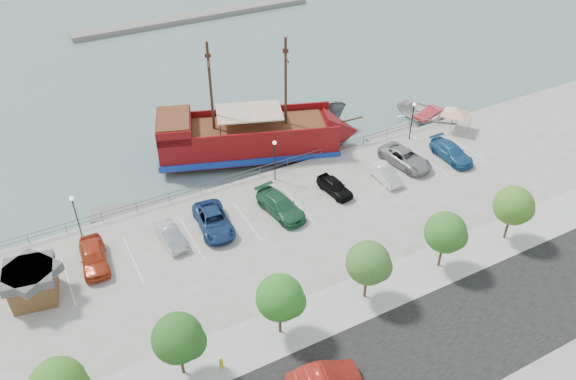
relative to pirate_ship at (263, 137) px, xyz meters
name	(u,v)px	position (x,y,z in m)	size (l,w,h in m)	color
ground	(309,226)	(-1.54, -12.26, -2.22)	(160.00, 160.00, 0.00)	slate
street	(428,350)	(-1.54, -28.26, -1.21)	(100.00, 8.00, 0.04)	black
sidewalk	(375,292)	(-1.54, -22.26, -1.20)	(100.00, 4.00, 0.05)	#AFAEAE
seawall_railing	(269,168)	(-1.54, -4.46, -0.69)	(50.00, 0.06, 1.00)	#585B5F
far_shore	(196,17)	(8.46, 42.74, -1.82)	(40.00, 3.00, 0.80)	gray
pirate_ship	(263,137)	(0.00, 0.00, 0.00)	(21.35, 12.09, 13.25)	maroon
patrol_boat	(315,117)	(7.76, 2.55, -0.92)	(2.53, 6.72, 2.60)	#424A4F
speedboat	(427,116)	(19.75, -2.38, -1.46)	(5.21, 7.30, 1.51)	silver
dock_west	(133,211)	(-14.68, -3.06, -2.01)	(7.31, 2.09, 0.42)	slate
dock_mid	(331,152)	(6.44, -3.06, -2.04)	(6.22, 1.78, 0.36)	gray
dock_east	(392,134)	(14.33, -3.06, -2.04)	(6.26, 1.79, 0.36)	gray
shed	(32,283)	(-23.87, -10.99, 0.29)	(3.99, 3.99, 2.83)	brown
canopy_tent	(457,107)	(19.88, -6.40, 1.49)	(4.30, 4.30, 3.12)	slate
street_sedan	(324,378)	(-9.07, -27.35, -0.45)	(1.63, 4.66, 1.54)	#B42419
fire_hydrant	(221,363)	(-14.23, -23.06, -0.77)	(0.29, 0.29, 0.83)	gold
lamp_post_left	(75,210)	(-19.54, -5.76, 1.72)	(0.36, 0.36, 4.28)	black
lamp_post_mid	(275,153)	(-1.54, -5.76, 1.72)	(0.36, 0.36, 4.28)	black
lamp_post_right	(413,114)	(14.46, -5.76, 1.72)	(0.36, 0.36, 4.28)	black
tree_b	(180,339)	(-16.39, -22.33, 2.08)	(3.30, 3.20, 5.00)	#473321
tree_c	(282,299)	(-9.39, -22.33, 2.08)	(3.30, 3.20, 5.00)	#473321
tree_d	(370,264)	(-2.39, -22.33, 2.08)	(3.30, 3.20, 5.00)	#473321
tree_e	(447,233)	(4.61, -22.33, 2.08)	(3.30, 3.20, 5.00)	#473321
tree_f	(515,207)	(11.61, -22.33, 2.08)	(3.30, 3.20, 5.00)	#473321
parked_car_a	(94,256)	(-19.30, -9.48, -0.38)	(1.98, 4.92, 1.68)	#B83B1C
parked_car_b	(170,236)	(-13.17, -9.74, -0.54)	(1.43, 4.10, 1.35)	#AFB2B8
parked_car_c	(214,221)	(-9.37, -9.74, -0.44)	(2.57, 5.57, 1.55)	navy
parked_car_d	(280,205)	(-3.42, -10.52, -0.42)	(2.24, 5.50, 1.59)	#235D3A
parked_car_e	(335,186)	(2.36, -10.20, -0.53)	(1.62, 4.03, 1.37)	black
parked_car_f	(385,173)	(7.64, -10.63, -0.52)	(1.47, 4.22, 1.39)	white
parked_car_g	(405,158)	(10.96, -9.48, -0.44)	(2.60, 5.63, 1.57)	gray
parked_car_h	(451,152)	(15.73, -10.77, -0.46)	(2.11, 5.19, 1.51)	#20568A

